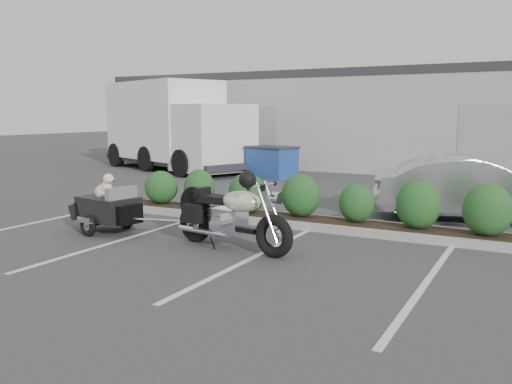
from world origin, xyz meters
The scene contains 8 objects.
ground centered at (0.00, 0.00, 0.00)m, with size 90.00×90.00×0.00m, color #38383A.
planter_kerb centered at (1.00, 2.20, 0.07)m, with size 12.00×1.00×0.15m, color #9E9E93.
building centered at (0.00, 17.00, 2.00)m, with size 26.00×10.00×4.00m, color #9EA099.
motorcycle centered at (0.61, -0.23, 0.56)m, with size 2.45×0.98×1.41m.
pet_trailer centered at (-2.17, -0.20, 0.49)m, with size 1.99×1.13×1.17m.
sedan centered at (3.91, 4.42, 0.69)m, with size 1.47×4.21×1.39m, color #B3B2BA.
dumpster centered at (-3.40, 9.41, 0.57)m, with size 1.96×1.59×1.12m.
delivery_truck centered at (-8.11, 10.02, 1.71)m, with size 8.16×5.14×3.57m.
Camera 1 is at (5.21, -7.94, 2.29)m, focal length 38.00 mm.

